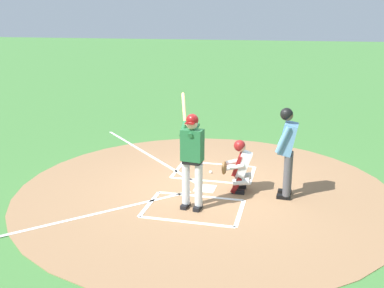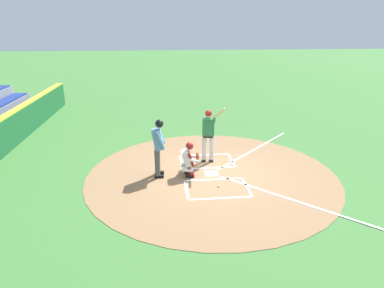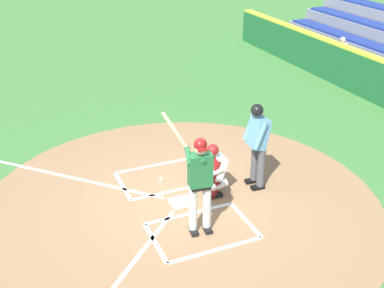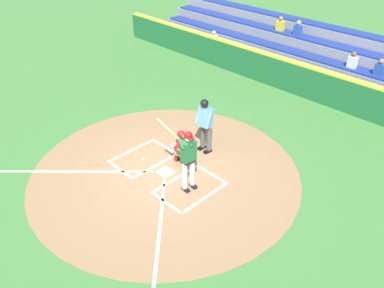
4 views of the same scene
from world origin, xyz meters
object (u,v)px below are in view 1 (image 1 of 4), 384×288
Objects in this scene: catcher at (240,165)px; baseball at (210,172)px; plate_umpire at (287,147)px; batter at (192,154)px.

baseball is at bearing 40.97° from catcher.
catcher is at bearing 86.42° from plate_umpire.
catcher is 1.07m from plate_umpire.
catcher is 0.61× the size of plate_umpire.
batter is 1.99m from plate_umpire.
plate_umpire is 25.20× the size of baseball.
plate_umpire is at bearing -93.58° from catcher.
catcher is 15.27× the size of baseball.
batter is at bearing -179.19° from baseball.
plate_umpire is (0.99, -1.73, -0.02)m from batter.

